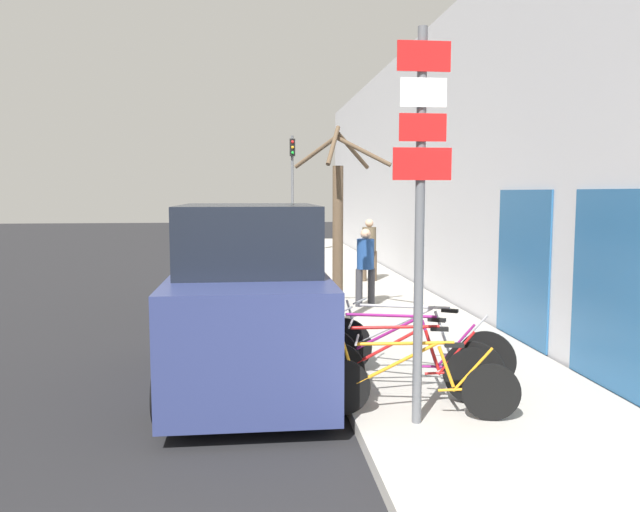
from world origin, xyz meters
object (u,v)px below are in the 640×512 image
at_px(traffic_light, 292,179).
at_px(bicycle_3, 413,347).
at_px(bicycle_0, 416,384).
at_px(pedestrian_far, 365,262).
at_px(street_tree, 339,228).
at_px(bicycle_2, 400,359).
at_px(signpost, 420,202).
at_px(parked_car_0, 249,303).
at_px(bicycle_1, 404,368).
at_px(parked_car_1, 245,263).
at_px(pedestrian_near, 369,245).

bearing_deg(traffic_light, bicycle_3, -88.38).
xyz_separation_m(bicycle_0, bicycle_3, (0.32, 1.34, 0.05)).
relative_size(pedestrian_far, traffic_light, 0.36).
xyz_separation_m(bicycle_3, traffic_light, (-0.46, 16.08, 2.47)).
height_order(bicycle_0, street_tree, street_tree).
xyz_separation_m(bicycle_3, pedestrian_far, (0.33, 5.13, 0.53)).
distance_m(bicycle_2, bicycle_3, 0.61).
bearing_deg(bicycle_2, signpost, -154.21).
distance_m(pedestrian_far, traffic_light, 11.15).
height_order(parked_car_0, traffic_light, traffic_light).
relative_size(bicycle_0, bicycle_1, 0.99).
distance_m(parked_car_1, street_tree, 3.45).
bearing_deg(parked_car_1, bicycle_3, -73.09).
height_order(bicycle_1, parked_car_0, parked_car_0).
bearing_deg(parked_car_0, signpost, -49.86).
height_order(bicycle_0, bicycle_3, bicycle_3).
xyz_separation_m(bicycle_1, street_tree, (-0.16, 4.29, 1.36)).
xyz_separation_m(signpost, bicycle_1, (0.04, 0.70, -1.90)).
bearing_deg(bicycle_1, bicycle_3, -7.06).
height_order(signpost, bicycle_2, signpost).
xyz_separation_m(bicycle_0, parked_car_0, (-1.74, 1.87, 0.57)).
relative_size(bicycle_0, pedestrian_far, 1.30).
xyz_separation_m(street_tree, traffic_light, (0.01, 12.59, 1.14)).
height_order(bicycle_3, parked_car_1, parked_car_1).
relative_size(pedestrian_near, traffic_light, 0.37).
bearing_deg(bicycle_1, signpost, -168.59).
bearing_deg(bicycle_1, traffic_light, 14.94).
distance_m(bicycle_0, parked_car_1, 7.91).
xyz_separation_m(bicycle_3, parked_car_0, (-2.07, 0.53, 0.52)).
distance_m(pedestrian_near, pedestrian_far, 3.76).
bearing_deg(pedestrian_near, traffic_light, -82.51).
distance_m(signpost, bicycle_3, 2.41).
relative_size(bicycle_3, traffic_light, 0.49).
bearing_deg(pedestrian_near, parked_car_0, 64.34).
distance_m(street_tree, traffic_light, 12.64).
distance_m(bicycle_2, parked_car_0, 2.13).
bearing_deg(signpost, bicycle_2, 87.05).
height_order(bicycle_3, pedestrian_far, pedestrian_far).
bearing_deg(bicycle_0, pedestrian_far, 7.45).
xyz_separation_m(bicycle_3, pedestrian_near, (1.11, 8.81, 0.55)).
bearing_deg(parked_car_1, pedestrian_far, -27.73).
relative_size(bicycle_3, pedestrian_far, 1.35).
distance_m(bicycle_2, parked_car_1, 7.13).
xyz_separation_m(bicycle_0, bicycle_1, (0.01, 0.55, 0.02)).
xyz_separation_m(bicycle_1, parked_car_1, (-1.87, 7.13, 0.43)).
height_order(pedestrian_far, traffic_light, traffic_light).
bearing_deg(traffic_light, parked_car_1, -100.07).
bearing_deg(traffic_light, pedestrian_near, -77.86).
relative_size(parked_car_0, street_tree, 1.24).
bearing_deg(street_tree, bicycle_1, -87.91).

